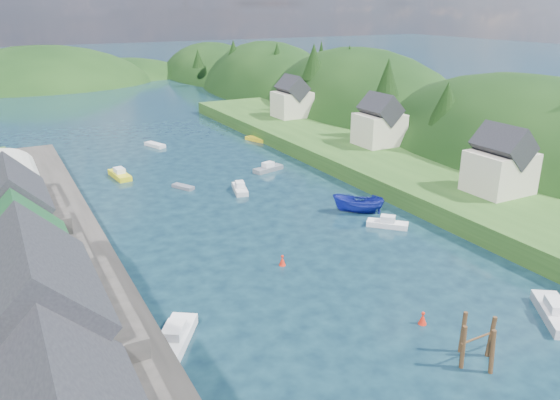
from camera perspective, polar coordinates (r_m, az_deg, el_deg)
ground at (r=79.66m, az=-7.51°, el=2.03°), size 600.00×600.00×0.00m
hillside_right at (r=123.86m, az=8.12°, el=4.88°), size 36.00×245.56×48.00m
far_hills at (r=200.20m, az=-20.07°, el=8.60°), size 103.00×68.00×44.00m
hill_trees at (r=91.36m, az=-11.55°, el=11.27°), size 91.61×149.12×11.85m
quay_left at (r=47.30m, az=-21.97°, el=-11.05°), size 12.00×110.00×2.00m
quayside_buildings at (r=32.43m, az=-23.78°, el=-13.80°), size 8.00×35.84×12.90m
boat_sheds at (r=63.07m, az=-26.47°, el=0.29°), size 7.00×21.00×7.50m
terrace_right at (r=83.13m, az=11.37°, el=3.43°), size 16.00×120.00×2.40m
right_bank_cottages at (r=90.14m, az=9.71°, el=7.85°), size 9.00×59.24×8.41m
piling_cluster_far at (r=42.24m, az=19.87°, el=-14.06°), size 3.25×3.03×3.95m
channel_buoy_near at (r=45.92m, az=14.69°, el=-11.90°), size 0.70×0.70×1.10m
channel_buoy_far at (r=53.57m, az=0.25°, el=-6.37°), size 0.70×0.70×1.10m
moored_boats at (r=51.88m, az=5.65°, el=-7.04°), size 37.74×92.91×2.43m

